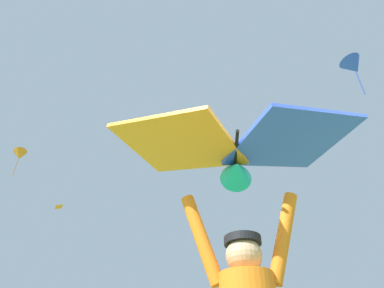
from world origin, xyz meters
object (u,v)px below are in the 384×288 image
Objects in this scene: distant_kite_orange_low_right at (20,155)px; distant_kite_blue_low_left at (354,66)px; held_stunt_kite at (235,149)px; distant_kite_blue_high_right at (240,270)px; distant_kite_orange_overhead_distant at (59,207)px.

distant_kite_orange_low_right is 0.92× the size of distant_kite_blue_low_left.
distant_kite_orange_low_right is (-10.25, 25.47, 15.78)m from held_stunt_kite.
distant_kite_blue_high_right is 21.15m from distant_kite_orange_low_right.
distant_kite_blue_low_left is at bearing 39.72° from held_stunt_kite.
held_stunt_kite is 0.97× the size of distant_kite_blue_high_right.
distant_kite_orange_low_right reaches higher than distant_kite_blue_low_left.
distant_kite_blue_high_right is at bearing -40.53° from distant_kite_orange_overhead_distant.
distant_kite_blue_low_left is (21.32, -16.27, -1.80)m from distant_kite_orange_low_right.
distant_kite_orange_overhead_distant is at bearing 130.82° from distant_kite_blue_low_left.
distant_kite_blue_low_left reaches higher than held_stunt_kite.
distant_kite_blue_low_left is (11.07, 9.20, 13.98)m from held_stunt_kite.
distant_kite_orange_overhead_distant reaches higher than distant_kite_blue_high_right.
held_stunt_kite is 2.04× the size of distant_kite_orange_overhead_distant.
distant_kite_orange_low_right reaches higher than distant_kite_blue_high_right.
held_stunt_kite is 0.64× the size of distant_kite_blue_low_left.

